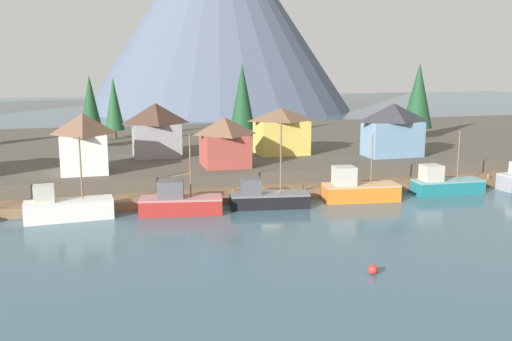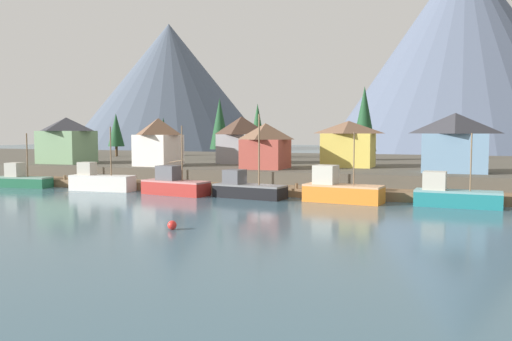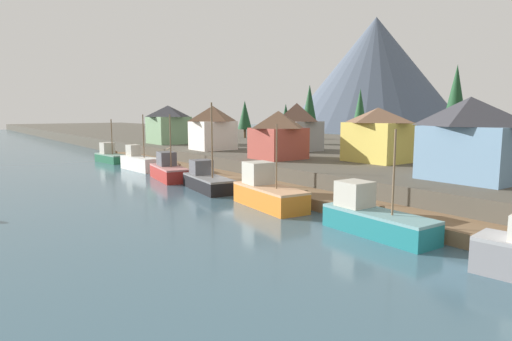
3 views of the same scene
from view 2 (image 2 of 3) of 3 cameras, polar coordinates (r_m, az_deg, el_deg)
ground_plane at (r=81.92m, az=5.40°, el=-1.46°), size 400.00×400.00×1.00m
dock at (r=64.68m, az=1.26°, el=-2.05°), size 80.00×4.00×1.60m
shoreline_bank at (r=93.38m, az=7.32°, el=0.30°), size 400.00×56.00×2.50m
mountain_west_peak at (r=226.26m, az=-9.02°, el=8.60°), size 81.15×81.15×50.36m
mountain_central_peak at (r=190.76m, az=20.79°, el=11.50°), size 88.48×88.48×65.45m
fishing_boat_green at (r=79.15m, az=-23.23°, el=-0.84°), size 7.68×3.19×7.18m
fishing_boat_white at (r=71.21m, az=-15.88°, el=-1.09°), size 8.32×2.98×8.01m
fishing_boat_red at (r=64.93m, az=-8.52°, el=-1.48°), size 8.55×4.17×8.08m
fishing_boat_black at (r=61.17m, az=-0.92°, el=-1.89°), size 8.51×3.96×9.33m
fishing_boat_orange at (r=58.20m, az=8.75°, el=-2.01°), size 8.48×3.91×7.35m
fishing_boat_teal at (r=57.48m, az=19.89°, el=-2.43°), size 8.30×3.01×7.28m
house_grey at (r=83.96m, az=-1.51°, el=3.27°), size 6.48×5.96×7.20m
house_white at (r=79.63m, az=-10.14°, el=3.01°), size 5.36×6.31×6.81m
house_blue at (r=69.48m, az=20.02°, el=2.80°), size 7.73×4.67×7.13m
house_yellow at (r=76.75m, az=9.61°, el=2.80°), size 7.12×5.58×6.37m
house_green at (r=89.24m, az=-19.14°, el=3.04°), size 7.33×6.46×7.05m
house_red at (r=72.31m, az=1.00°, el=2.63°), size 5.66×6.01×6.00m
conifer_near_left at (r=111.90m, az=-9.63°, el=3.91°), size 2.68×2.68×7.68m
conifer_near_right at (r=104.76m, az=0.16°, el=4.62°), size 3.21×3.21×10.22m
conifer_mid_right at (r=95.19m, az=11.22°, el=5.31°), size 4.22×4.22×12.58m
conifer_back_left at (r=110.26m, az=-14.38°, el=4.11°), size 3.17×3.17×8.37m
conifer_back_right at (r=97.20m, az=-3.81°, el=4.90°), size 3.55×3.55×10.80m
channel_buoy at (r=42.16m, az=-8.74°, el=-5.65°), size 0.70×0.70×0.70m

